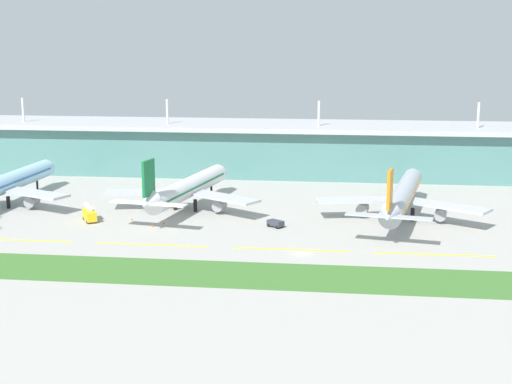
{
  "coord_description": "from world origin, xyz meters",
  "views": [
    {
      "loc": [
        9.14,
        -163.93,
        48.97
      ],
      "look_at": [
        -15.29,
        36.16,
        7.0
      ],
      "focal_mm": 50.8,
      "sensor_mm": 36.0,
      "label": 1
    }
  ],
  "objects_px": {
    "safety_cone_left_wingtip": "(164,223)",
    "safety_cone_nose_front": "(132,219)",
    "fuel_truck": "(89,213)",
    "pushback_tug": "(276,223)",
    "airliner_nearest": "(0,186)",
    "safety_cone_right_wingtip": "(153,226)",
    "airliner_near_middle": "(187,188)",
    "airliner_far_middle": "(402,196)"
  },
  "relations": [
    {
      "from": "airliner_far_middle",
      "to": "safety_cone_nose_front",
      "type": "xyz_separation_m",
      "value": [
        -75.02,
        -10.89,
        -6.1
      ]
    },
    {
      "from": "fuel_truck",
      "to": "safety_cone_nose_front",
      "type": "relative_size",
      "value": 10.71
    },
    {
      "from": "airliner_nearest",
      "to": "fuel_truck",
      "type": "height_order",
      "value": "airliner_nearest"
    },
    {
      "from": "safety_cone_nose_front",
      "to": "airliner_near_middle",
      "type": "bearing_deg",
      "value": 48.94
    },
    {
      "from": "airliner_far_middle",
      "to": "pushback_tug",
      "type": "height_order",
      "value": "airliner_far_middle"
    },
    {
      "from": "fuel_truck",
      "to": "pushback_tug",
      "type": "height_order",
      "value": "fuel_truck"
    },
    {
      "from": "fuel_truck",
      "to": "safety_cone_nose_front",
      "type": "xyz_separation_m",
      "value": [
        11.4,
        2.38,
        -1.91
      ]
    },
    {
      "from": "airliner_nearest",
      "to": "airliner_far_middle",
      "type": "xyz_separation_m",
      "value": [
        119.12,
        -0.71,
        -0.0
      ]
    },
    {
      "from": "airliner_nearest",
      "to": "pushback_tug",
      "type": "height_order",
      "value": "airliner_nearest"
    },
    {
      "from": "fuel_truck",
      "to": "pushback_tug",
      "type": "relative_size",
      "value": 1.51
    },
    {
      "from": "pushback_tug",
      "to": "safety_cone_left_wingtip",
      "type": "distance_m",
      "value": 30.71
    },
    {
      "from": "airliner_near_middle",
      "to": "safety_cone_left_wingtip",
      "type": "relative_size",
      "value": 85.76
    },
    {
      "from": "airliner_far_middle",
      "to": "pushback_tug",
      "type": "distance_m",
      "value": 37.38
    },
    {
      "from": "fuel_truck",
      "to": "airliner_nearest",
      "type": "bearing_deg",
      "value": 156.86
    },
    {
      "from": "airliner_near_middle",
      "to": "safety_cone_left_wingtip",
      "type": "bearing_deg",
      "value": -98.53
    },
    {
      "from": "fuel_truck",
      "to": "safety_cone_right_wingtip",
      "type": "distance_m",
      "value": 19.87
    },
    {
      "from": "fuel_truck",
      "to": "airliner_far_middle",
      "type": "bearing_deg",
      "value": 8.73
    },
    {
      "from": "safety_cone_left_wingtip",
      "to": "safety_cone_right_wingtip",
      "type": "height_order",
      "value": "same"
    },
    {
      "from": "airliner_far_middle",
      "to": "safety_cone_right_wingtip",
      "type": "relative_size",
      "value": 95.71
    },
    {
      "from": "fuel_truck",
      "to": "pushback_tug",
      "type": "bearing_deg",
      "value": -0.56
    },
    {
      "from": "airliner_near_middle",
      "to": "safety_cone_nose_front",
      "type": "xyz_separation_m",
      "value": [
        -12.64,
        -14.51,
        -6.09
      ]
    },
    {
      "from": "airliner_far_middle",
      "to": "safety_cone_left_wingtip",
      "type": "bearing_deg",
      "value": -167.76
    },
    {
      "from": "airliner_near_middle",
      "to": "fuel_truck",
      "type": "relative_size",
      "value": 8.01
    },
    {
      "from": "airliner_nearest",
      "to": "fuel_truck",
      "type": "bearing_deg",
      "value": -23.14
    },
    {
      "from": "airliner_nearest",
      "to": "airliner_near_middle",
      "type": "bearing_deg",
      "value": 2.94
    },
    {
      "from": "pushback_tug",
      "to": "safety_cone_nose_front",
      "type": "relative_size",
      "value": 7.07
    },
    {
      "from": "fuel_truck",
      "to": "safety_cone_left_wingtip",
      "type": "xyz_separation_m",
      "value": [
        21.38,
        -0.83,
        -1.91
      ]
    },
    {
      "from": "airliner_near_middle",
      "to": "safety_cone_nose_front",
      "type": "distance_m",
      "value": 20.19
    },
    {
      "from": "fuel_truck",
      "to": "airliner_near_middle",
      "type": "bearing_deg",
      "value": 35.1
    },
    {
      "from": "pushback_tug",
      "to": "airliner_far_middle",
      "type": "bearing_deg",
      "value": 21.87
    },
    {
      "from": "safety_cone_nose_front",
      "to": "fuel_truck",
      "type": "bearing_deg",
      "value": -168.2
    },
    {
      "from": "pushback_tug",
      "to": "safety_cone_left_wingtip",
      "type": "height_order",
      "value": "pushback_tug"
    },
    {
      "from": "airliner_near_middle",
      "to": "pushback_tug",
      "type": "bearing_deg",
      "value": -31.82
    },
    {
      "from": "airliner_far_middle",
      "to": "fuel_truck",
      "type": "height_order",
      "value": "airliner_far_middle"
    },
    {
      "from": "airliner_far_middle",
      "to": "safety_cone_right_wingtip",
      "type": "distance_m",
      "value": 69.79
    },
    {
      "from": "fuel_truck",
      "to": "safety_cone_right_wingtip",
      "type": "relative_size",
      "value": 10.71
    },
    {
      "from": "safety_cone_left_wingtip",
      "to": "safety_cone_nose_front",
      "type": "distance_m",
      "value": 10.49
    },
    {
      "from": "airliner_nearest",
      "to": "safety_cone_left_wingtip",
      "type": "distance_m",
      "value": 56.42
    },
    {
      "from": "airliner_nearest",
      "to": "safety_cone_left_wingtip",
      "type": "height_order",
      "value": "airliner_nearest"
    },
    {
      "from": "airliner_far_middle",
      "to": "airliner_nearest",
      "type": "bearing_deg",
      "value": 179.66
    },
    {
      "from": "airliner_far_middle",
      "to": "pushback_tug",
      "type": "bearing_deg",
      "value": -158.13
    },
    {
      "from": "fuel_truck",
      "to": "safety_cone_right_wingtip",
      "type": "bearing_deg",
      "value": -13.47
    }
  ]
}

